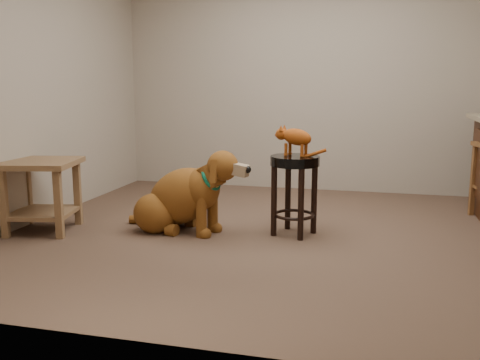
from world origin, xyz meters
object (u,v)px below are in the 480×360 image
(padded_stool, at_px, (295,179))
(tabby_kitten, at_px, (294,138))
(side_table, at_px, (41,185))
(golden_retriever, at_px, (183,198))

(padded_stool, xyz_separation_m, tabby_kitten, (-0.01, 0.00, 0.34))
(padded_stool, xyz_separation_m, side_table, (-2.07, -0.42, -0.07))
(side_table, bearing_deg, padded_stool, 11.42)
(padded_stool, bearing_deg, side_table, -168.58)
(side_table, relative_size, tabby_kitten, 1.59)
(side_table, height_order, tabby_kitten, tabby_kitten)
(side_table, bearing_deg, golden_retriever, 14.27)
(padded_stool, relative_size, golden_retriever, 0.56)
(golden_retriever, bearing_deg, tabby_kitten, 19.32)
(side_table, xyz_separation_m, golden_retriever, (1.15, 0.29, -0.12))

